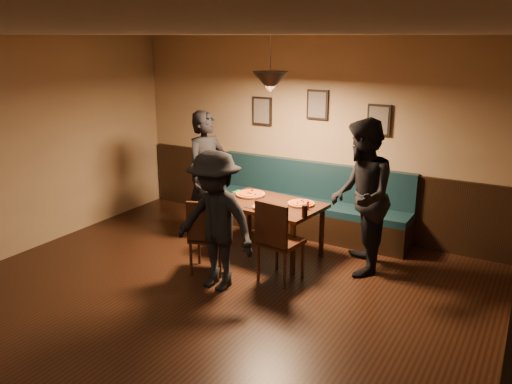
# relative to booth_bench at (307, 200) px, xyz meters

# --- Properties ---
(floor) EXTENTS (7.00, 7.00, 0.00)m
(floor) POSITION_rel_booth_bench_xyz_m (0.00, -3.20, -0.50)
(floor) COLOR black
(floor) RESTS_ON ground
(ceiling) EXTENTS (7.00, 7.00, 0.00)m
(ceiling) POSITION_rel_booth_bench_xyz_m (0.00, -3.20, 2.30)
(ceiling) COLOR silver
(ceiling) RESTS_ON ground
(wall_back) EXTENTS (6.00, 0.00, 6.00)m
(wall_back) POSITION_rel_booth_bench_xyz_m (0.00, 0.30, 0.90)
(wall_back) COLOR #8C704F
(wall_back) RESTS_ON ground
(wainscot) EXTENTS (5.88, 0.06, 1.00)m
(wainscot) POSITION_rel_booth_bench_xyz_m (0.00, 0.27, 0.00)
(wainscot) COLOR black
(wainscot) RESTS_ON ground
(booth_bench) EXTENTS (3.00, 0.60, 1.00)m
(booth_bench) POSITION_rel_booth_bench_xyz_m (0.00, 0.00, 0.00)
(booth_bench) COLOR #0F232D
(booth_bench) RESTS_ON ground
(picture_left) EXTENTS (0.32, 0.04, 0.42)m
(picture_left) POSITION_rel_booth_bench_xyz_m (-0.90, 0.27, 1.20)
(picture_left) COLOR black
(picture_left) RESTS_ON wall_back
(picture_center) EXTENTS (0.32, 0.04, 0.42)m
(picture_center) POSITION_rel_booth_bench_xyz_m (0.00, 0.27, 1.35)
(picture_center) COLOR black
(picture_center) RESTS_ON wall_back
(picture_right) EXTENTS (0.32, 0.04, 0.42)m
(picture_right) POSITION_rel_booth_bench_xyz_m (0.90, 0.27, 1.20)
(picture_right) COLOR black
(picture_right) RESTS_ON wall_back
(pendant_lamp) EXTENTS (0.44, 0.44, 0.25)m
(pendant_lamp) POSITION_rel_booth_bench_xyz_m (-0.09, -0.97, 1.75)
(pendant_lamp) COLOR black
(pendant_lamp) RESTS_ON ceiling
(dining_table) EXTENTS (1.42, 1.00, 0.72)m
(dining_table) POSITION_rel_booth_bench_xyz_m (-0.09, -0.97, -0.14)
(dining_table) COLOR black
(dining_table) RESTS_ON floor
(chair_near_left) EXTENTS (0.53, 0.53, 0.94)m
(chair_near_left) POSITION_rel_booth_bench_xyz_m (-0.49, -1.79, -0.03)
(chair_near_left) COLOR black
(chair_near_left) RESTS_ON floor
(chair_near_right) EXTENTS (0.49, 0.49, 0.99)m
(chair_near_right) POSITION_rel_booth_bench_xyz_m (0.38, -1.56, -0.00)
(chair_near_right) COLOR #311A0D
(chair_near_right) RESTS_ON floor
(diner_left) EXTENTS (0.57, 0.74, 1.81)m
(diner_left) POSITION_rel_booth_bench_xyz_m (-1.18, -0.82, 0.41)
(diner_left) COLOR black
(diner_left) RESTS_ON floor
(diner_right) EXTENTS (0.99, 1.11, 1.88)m
(diner_right) POSITION_rel_booth_bench_xyz_m (1.08, -0.86, 0.44)
(diner_right) COLOR black
(diner_right) RESTS_ON floor
(diner_front) EXTENTS (1.09, 0.69, 1.61)m
(diner_front) POSITION_rel_booth_bench_xyz_m (-0.17, -2.11, 0.30)
(diner_front) COLOR black
(diner_front) RESTS_ON floor
(pizza_a) EXTENTS (0.51, 0.51, 0.04)m
(pizza_a) POSITION_rel_booth_bench_xyz_m (-0.47, -0.82, 0.24)
(pizza_a) COLOR orange
(pizza_a) RESTS_ON dining_table
(pizza_b) EXTENTS (0.34, 0.34, 0.04)m
(pizza_b) POSITION_rel_booth_bench_xyz_m (-0.03, -1.20, 0.23)
(pizza_b) COLOR #C48524
(pizza_b) RESTS_ON dining_table
(pizza_c) EXTENTS (0.38, 0.38, 0.04)m
(pizza_c) POSITION_rel_booth_bench_xyz_m (0.30, -0.85, 0.24)
(pizza_c) COLOR orange
(pizza_c) RESTS_ON dining_table
(soda_glass) EXTENTS (0.07, 0.07, 0.15)m
(soda_glass) POSITION_rel_booth_bench_xyz_m (0.54, -1.26, 0.29)
(soda_glass) COLOR black
(soda_glass) RESTS_ON dining_table
(tabasco_bottle) EXTENTS (0.03, 0.03, 0.13)m
(tabasco_bottle) POSITION_rel_booth_bench_xyz_m (0.46, -1.00, 0.28)
(tabasco_bottle) COLOR #A1050C
(tabasco_bottle) RESTS_ON dining_table
(napkin_a) EXTENTS (0.16, 0.16, 0.01)m
(napkin_a) POSITION_rel_booth_bench_xyz_m (-0.69, -0.74, 0.22)
(napkin_a) COLOR #1E712D
(napkin_a) RESTS_ON dining_table
(napkin_b) EXTENTS (0.19, 0.19, 0.01)m
(napkin_b) POSITION_rel_booth_bench_xyz_m (-0.59, -1.28, 0.22)
(napkin_b) COLOR #1C6A33
(napkin_b) RESTS_ON dining_table
(cutlery_set) EXTENTS (0.19, 0.05, 0.00)m
(cutlery_set) POSITION_rel_booth_bench_xyz_m (-0.13, -1.31, 0.22)
(cutlery_set) COLOR silver
(cutlery_set) RESTS_ON dining_table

